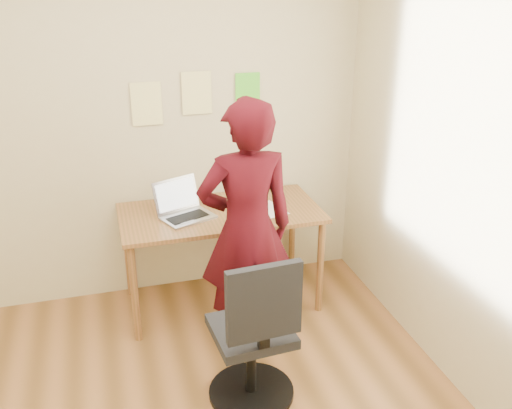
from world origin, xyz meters
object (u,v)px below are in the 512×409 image
object	(u,v)px
desk	(221,222)
phone	(255,219)
laptop	(184,209)
office_chair	(255,342)
person	(246,230)

from	to	relation	value
desk	phone	xyz separation A→B (m)	(0.19, -0.21, 0.09)
desk	laptop	world-z (taller)	laptop
desk	laptop	bearing A→B (deg)	-177.42
desk	office_chair	size ratio (longest dim) A/B	1.45
office_chair	person	size ratio (longest dim) A/B	0.58
office_chair	desk	bearing A→B (deg)	83.06
laptop	person	size ratio (longest dim) A/B	0.25
desk	person	xyz separation A→B (m)	(0.05, -0.53, 0.18)
laptop	office_chair	distance (m)	1.16
person	office_chair	bearing A→B (deg)	79.44
desk	laptop	distance (m)	0.29
phone	person	distance (m)	0.36
laptop	phone	world-z (taller)	laptop
laptop	office_chair	xyz separation A→B (m)	(0.20, -1.07, -0.38)
phone	office_chair	xyz separation A→B (m)	(-0.25, -0.87, -0.33)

